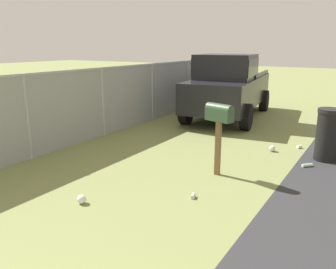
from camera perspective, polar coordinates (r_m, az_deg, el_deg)
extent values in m
cube|color=brown|center=(6.47, 8.26, -2.25)|extent=(0.09, 0.09, 1.03)
cube|color=#334C33|center=(6.32, 8.47, 3.20)|extent=(0.33, 0.55, 0.22)
cylinder|color=#334C33|center=(6.29, 8.51, 4.18)|extent=(0.33, 0.55, 0.20)
cube|color=red|center=(6.40, 8.89, 3.94)|extent=(0.02, 0.04, 0.18)
cube|color=black|center=(11.76, 10.11, 7.10)|extent=(5.12, 2.50, 0.90)
cube|color=black|center=(11.11, 9.55, 11.00)|extent=(1.89, 1.91, 0.76)
cube|color=black|center=(11.11, 9.55, 11.00)|extent=(1.84, 1.94, 0.53)
cube|color=black|center=(12.60, 15.22, 9.65)|extent=(2.54, 0.43, 0.12)
cube|color=black|center=(12.97, 7.69, 10.15)|extent=(2.54, 0.43, 0.12)
cylinder|color=black|center=(10.09, 12.83, 2.85)|extent=(0.79, 0.36, 0.76)
cylinder|color=black|center=(10.58, 2.99, 3.74)|extent=(0.79, 0.36, 0.76)
cylinder|color=black|center=(13.24, 15.61, 5.43)|extent=(0.79, 0.36, 0.76)
cylinder|color=black|center=(13.62, 7.89, 6.07)|extent=(0.79, 0.36, 0.76)
cylinder|color=black|center=(7.95, 24.97, -0.33)|extent=(0.49, 0.49, 1.02)
cylinder|color=black|center=(7.84, 25.40, 3.56)|extent=(0.52, 0.52, 0.08)
cylinder|color=#9EA3A8|center=(7.78, -22.25, 2.62)|extent=(0.07, 0.07, 1.81)
cylinder|color=#9EA3A8|center=(9.30, -10.74, 5.28)|extent=(0.07, 0.07, 1.81)
cylinder|color=#9EA3A8|center=(11.09, -2.64, 7.01)|extent=(0.07, 0.07, 1.81)
cylinder|color=#9EA3A8|center=(13.06, 3.15, 8.16)|extent=(0.07, 0.07, 1.81)
cylinder|color=#9EA3A8|center=(15.12, 7.41, 8.95)|extent=(0.07, 0.07, 1.81)
cube|color=#9EA3A8|center=(9.20, -11.00, 10.67)|extent=(13.89, 0.04, 0.04)
cube|color=gray|center=(9.30, -10.74, 5.28)|extent=(13.89, 0.01, 1.81)
cylinder|color=white|center=(8.73, 20.90, -1.89)|extent=(0.13, 0.13, 0.08)
cylinder|color=#B2D8BF|center=(7.48, 22.04, -4.74)|extent=(0.20, 0.21, 0.07)
sphere|color=silver|center=(8.27, 16.86, -2.23)|extent=(0.14, 0.14, 0.14)
cylinder|color=silver|center=(5.62, 4.21, -10.10)|extent=(0.13, 0.10, 0.07)
sphere|color=silver|center=(5.57, -14.11, -10.36)|extent=(0.14, 0.14, 0.14)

